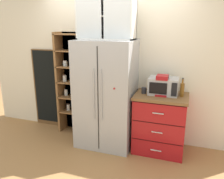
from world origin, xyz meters
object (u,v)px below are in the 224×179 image
(bottle_amber, at_px, (182,88))
(chalkboard_menu, at_px, (48,88))
(refrigerator, at_px, (106,94))
(mug_red, at_px, (162,92))
(mug_charcoal, at_px, (144,90))
(microwave, at_px, (163,86))
(coffee_maker, at_px, (162,85))

(bottle_amber, xyz_separation_m, chalkboard_menu, (-2.53, 0.25, -0.29))
(refrigerator, relative_size, mug_red, 15.57)
(mug_charcoal, height_order, chalkboard_menu, chalkboard_menu)
(refrigerator, xyz_separation_m, mug_red, (0.89, 0.03, 0.11))
(microwave, height_order, chalkboard_menu, chalkboard_menu)
(microwave, distance_m, mug_red, 0.11)
(microwave, xyz_separation_m, coffee_maker, (-0.01, -0.04, 0.03))
(refrigerator, distance_m, microwave, 0.92)
(refrigerator, relative_size, coffee_maker, 5.63)
(chalkboard_menu, bearing_deg, bottle_amber, -5.74)
(coffee_maker, distance_m, mug_charcoal, 0.29)
(mug_charcoal, bearing_deg, chalkboard_menu, 171.89)
(mug_red, bearing_deg, chalkboard_menu, 172.38)
(chalkboard_menu, bearing_deg, microwave, -5.70)
(microwave, height_order, mug_charcoal, microwave)
(microwave, height_order, coffee_maker, coffee_maker)
(chalkboard_menu, bearing_deg, mug_charcoal, -8.11)
(mug_charcoal, distance_m, mug_red, 0.27)
(mug_charcoal, height_order, mug_red, mug_red)
(bottle_amber, height_order, chalkboard_menu, chalkboard_menu)
(coffee_maker, bearing_deg, mug_red, -86.92)
(microwave, bearing_deg, mug_charcoal, -169.10)
(coffee_maker, xyz_separation_m, mug_red, (0.00, -0.03, -0.11))
(microwave, bearing_deg, mug_red, -100.02)
(mug_red, relative_size, bottle_amber, 0.40)
(microwave, distance_m, mug_charcoal, 0.30)
(refrigerator, height_order, mug_red, refrigerator)
(coffee_maker, bearing_deg, refrigerator, -176.10)
(refrigerator, height_order, microwave, refrigerator)
(microwave, xyz_separation_m, bottle_amber, (0.28, -0.03, -0.01))
(mug_red, height_order, chalkboard_menu, chalkboard_menu)
(coffee_maker, xyz_separation_m, bottle_amber, (0.29, 0.01, -0.03))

